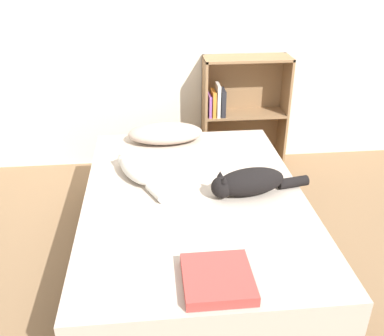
# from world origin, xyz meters

# --- Properties ---
(ground_plane) EXTENTS (8.00, 8.00, 0.00)m
(ground_plane) POSITION_xyz_m (0.00, 0.00, 0.00)
(ground_plane) COLOR #846647
(wall_back) EXTENTS (8.00, 0.06, 2.50)m
(wall_back) POSITION_xyz_m (0.00, 1.42, 1.25)
(wall_back) COLOR silver
(wall_back) RESTS_ON ground_plane
(bed) EXTENTS (1.32, 1.91, 0.46)m
(bed) POSITION_xyz_m (0.00, 0.00, 0.23)
(bed) COLOR brown
(bed) RESTS_ON ground_plane
(pillow) EXTENTS (0.55, 0.30, 0.13)m
(pillow) POSITION_xyz_m (-0.13, 0.77, 0.53)
(pillow) COLOR #B29E8E
(pillow) RESTS_ON bed
(cat_light) EXTENTS (0.33, 0.53, 0.14)m
(cat_light) POSITION_xyz_m (-0.34, 0.24, 0.52)
(cat_light) COLOR white
(cat_light) RESTS_ON bed
(cat_dark) EXTENTS (0.61, 0.25, 0.16)m
(cat_dark) POSITION_xyz_m (0.31, -0.02, 0.54)
(cat_dark) COLOR black
(cat_dark) RESTS_ON bed
(bookshelf) EXTENTS (0.71, 0.26, 0.96)m
(bookshelf) POSITION_xyz_m (0.54, 1.29, 0.49)
(bookshelf) COLOR #8E6B47
(bookshelf) RESTS_ON ground_plane
(blanket_fold) EXTENTS (0.30, 0.31, 0.05)m
(blanket_fold) POSITION_xyz_m (0.02, -0.75, 0.49)
(blanket_fold) COLOR #B2423D
(blanket_fold) RESTS_ON bed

